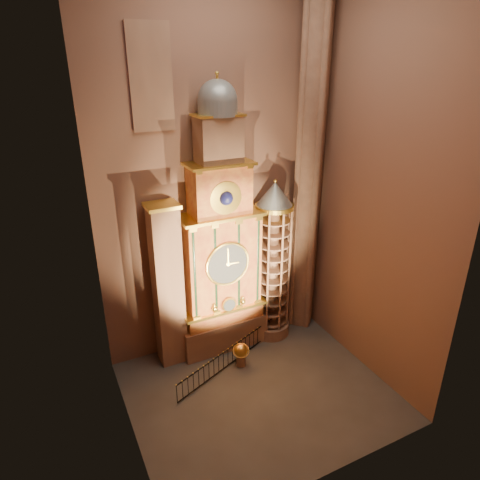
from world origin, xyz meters
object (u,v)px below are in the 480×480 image
celestial_globe (241,353)px  stair_turret (273,263)px  astronomical_clock (221,252)px  portrait_tower (168,286)px  iron_railing (235,353)px

celestial_globe → stair_turret: bearing=33.3°
stair_turret → celestial_globe: 5.94m
astronomical_clock → portrait_tower: 3.73m
astronomical_clock → stair_turret: 3.78m
celestial_globe → iron_railing: bearing=116.4°
stair_turret → celestial_globe: bearing=-146.7°
astronomical_clock → celestial_globe: bearing=-86.8°
iron_railing → astronomical_clock: bearing=87.9°
stair_turret → iron_railing: 6.08m
astronomical_clock → stair_turret: bearing=-4.3°
stair_turret → celestial_globe: stair_turret is taller
stair_turret → iron_railing: (-3.58, -1.78, -4.59)m
iron_railing → portrait_tower: bearing=148.2°
celestial_globe → iron_railing: (-0.21, 0.43, -0.22)m
celestial_globe → portrait_tower: bearing=144.9°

